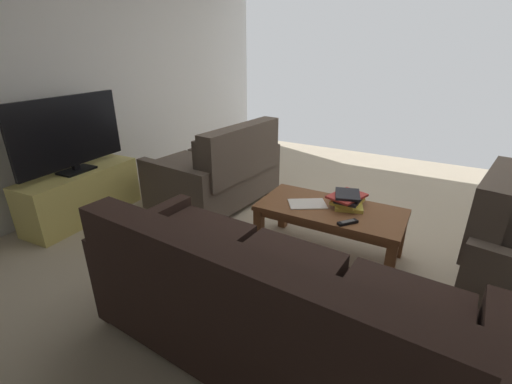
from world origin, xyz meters
TOP-DOWN VIEW (x-y plane):
  - ground_plane at (0.00, 0.00)m, footprint 5.47×5.91m
  - wall_right at (2.74, 0.00)m, footprint 0.12×5.91m
  - sofa_main at (-0.06, 1.45)m, footprint 2.07×0.93m
  - loveseat_near at (1.36, -0.17)m, footprint 1.01×1.37m
  - coffee_table at (-0.00, 0.22)m, footprint 1.14×0.57m
  - tv_stand at (2.36, 0.80)m, footprint 0.46×1.17m
  - flat_tv at (2.36, 0.80)m, footprint 0.22×1.12m
  - book_stack at (-0.11, 0.13)m, footprint 0.31×0.35m
  - tv_remote at (-0.19, 0.43)m, footprint 0.13×0.15m
  - loose_magazine at (0.19, 0.26)m, footprint 0.36×0.33m

SIDE VIEW (x-z plane):
  - ground_plane at x=0.00m, z-range -0.01..0.00m
  - tv_stand at x=2.36m, z-range 0.00..0.50m
  - coffee_table at x=0.00m, z-range 0.14..0.56m
  - loveseat_near at x=1.36m, z-range -0.08..0.82m
  - sofa_main at x=-0.06m, z-range -0.05..0.79m
  - loose_magazine at x=0.19m, z-range 0.42..0.43m
  - tv_remote at x=-0.19m, z-range 0.42..0.44m
  - book_stack at x=-0.11m, z-range 0.42..0.54m
  - flat_tv at x=2.36m, z-range 0.51..1.22m
  - wall_right at x=2.74m, z-range 0.00..2.58m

